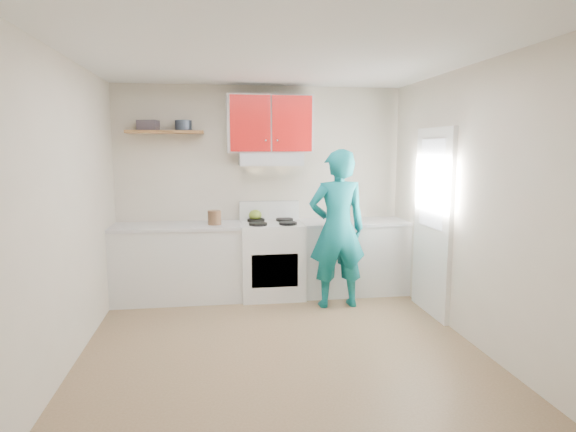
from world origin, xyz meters
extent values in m
plane|color=brown|center=(0.00, 0.00, 0.00)|extent=(3.80, 3.80, 0.00)
cube|color=white|center=(0.00, 0.00, 2.60)|extent=(3.60, 3.80, 0.04)
cube|color=beige|center=(0.00, 1.90, 1.30)|extent=(3.60, 0.04, 2.60)
cube|color=beige|center=(0.00, -1.90, 1.30)|extent=(3.60, 0.04, 2.60)
cube|color=beige|center=(-1.80, 0.00, 1.30)|extent=(0.04, 3.80, 2.60)
cube|color=beige|center=(1.80, 0.00, 1.30)|extent=(0.04, 3.80, 2.60)
cube|color=white|center=(1.78, 0.70, 1.02)|extent=(0.05, 0.85, 2.05)
cube|color=white|center=(1.75, 0.70, 1.45)|extent=(0.01, 0.55, 0.95)
cube|color=silver|center=(-1.04, 1.60, 0.45)|extent=(1.52, 0.60, 0.90)
cube|color=silver|center=(1.14, 1.60, 0.45)|extent=(1.32, 0.60, 0.90)
cube|color=white|center=(0.10, 1.57, 0.46)|extent=(0.76, 0.65, 0.92)
cube|color=silver|center=(0.10, 1.68, 1.70)|extent=(0.76, 0.44, 0.15)
cube|color=#B2120F|center=(0.10, 1.73, 2.12)|extent=(1.02, 0.33, 0.70)
cube|color=brown|center=(-1.15, 1.75, 2.02)|extent=(0.90, 0.30, 0.04)
cube|color=#463E47|center=(-1.35, 1.76, 2.10)|extent=(0.26, 0.21, 0.12)
cylinder|color=#333D4C|center=(-0.94, 1.75, 2.10)|extent=(0.24, 0.24, 0.12)
ellipsoid|color=olive|center=(-0.08, 1.80, 0.99)|extent=(0.21, 0.21, 0.14)
cylinder|color=brown|center=(-0.59, 1.54, 1.00)|extent=(0.20, 0.20, 0.19)
cube|color=olive|center=(0.72, 1.56, 0.91)|extent=(0.35, 0.29, 0.02)
cube|color=red|center=(1.35, 1.65, 0.90)|extent=(0.35, 0.30, 0.01)
imported|color=#0C6B71|center=(0.80, 1.08, 0.91)|extent=(0.67, 0.45, 1.82)
camera|label=1|loc=(-0.56, -4.22, 1.84)|focal=30.04mm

